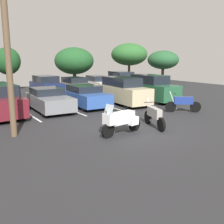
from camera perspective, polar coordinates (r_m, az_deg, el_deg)
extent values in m
cube|color=#262628|center=(12.56, 5.45, -3.93)|extent=(44.00, 44.00, 0.10)
cylinder|color=black|center=(11.03, -0.85, -4.08)|extent=(0.65, 0.22, 0.64)
cylinder|color=black|center=(12.11, 4.96, -2.69)|extent=(0.65, 0.22, 0.64)
cube|color=white|center=(11.45, 2.21, -1.24)|extent=(1.26, 0.60, 0.52)
cylinder|color=#B2B2B7|center=(11.00, -0.38, -1.91)|extent=(0.51, 0.15, 1.11)
cylinder|color=black|center=(10.95, -0.07, 0.52)|extent=(0.13, 0.62, 0.04)
cube|color=white|center=(10.97, -0.46, -1.53)|extent=(0.51, 0.56, 0.46)
cube|color=#B2C1CC|center=(10.85, -0.67, 0.62)|extent=(0.23, 0.46, 0.39)
cube|color=white|center=(11.49, 4.71, -1.93)|extent=(0.47, 0.31, 0.36)
cube|color=white|center=(11.97, 2.31, -1.34)|extent=(0.47, 0.31, 0.36)
cylinder|color=black|center=(13.57, 7.83, -1.13)|extent=(0.31, 0.67, 0.66)
cylinder|color=black|center=(12.18, 10.70, -2.71)|extent=(0.31, 0.67, 0.66)
cube|color=gray|center=(12.78, 9.25, -0.11)|extent=(0.62, 1.21, 0.45)
cylinder|color=#B2B2B7|center=(13.38, 8.08, 0.50)|extent=(0.22, 0.51, 1.13)
cylinder|color=black|center=(13.23, 8.27, 2.12)|extent=(0.60, 0.22, 0.04)
cylinder|color=black|center=(16.70, 12.70, 1.11)|extent=(0.61, 0.48, 0.66)
cylinder|color=black|center=(17.03, 17.77, 1.04)|extent=(0.61, 0.48, 0.66)
cube|color=navy|center=(16.78, 15.34, 2.45)|extent=(1.11, 0.91, 0.46)
cylinder|color=#B2B2B7|center=(16.65, 13.17, 2.51)|extent=(0.46, 0.35, 1.13)
cylinder|color=black|center=(16.61, 13.51, 3.89)|extent=(0.39, 0.53, 0.04)
cube|color=silver|center=(16.65, -17.79, -0.35)|extent=(0.12, 5.02, 0.01)
cube|color=silver|center=(17.50, -9.28, 0.63)|extent=(0.12, 5.02, 0.01)
cube|color=silver|center=(18.70, -1.71, 1.49)|extent=(0.12, 5.02, 0.01)
cube|color=silver|center=(20.19, 4.85, 2.21)|extent=(0.12, 5.02, 0.01)
cube|color=silver|center=(21.91, 10.45, 2.81)|extent=(0.12, 5.02, 0.01)
cube|color=maroon|center=(16.42, -23.33, 1.64)|extent=(2.12, 4.98, 1.02)
cylinder|color=black|center=(15.11, -18.93, -0.35)|extent=(0.27, 0.67, 0.66)
cylinder|color=black|center=(18.25, -22.16, 1.40)|extent=(0.27, 0.67, 0.66)
cube|color=slate|center=(17.12, -13.54, 2.27)|extent=(2.07, 4.69, 0.79)
cube|color=black|center=(17.42, -14.04, 4.46)|extent=(1.83, 2.01, 0.44)
cylinder|color=black|center=(15.97, -8.95, 0.77)|extent=(0.24, 0.67, 0.66)
cylinder|color=black|center=(15.45, -14.69, 0.16)|extent=(0.24, 0.67, 0.66)
cylinder|color=black|center=(18.89, -12.52, 2.32)|extent=(0.24, 0.67, 0.66)
cylinder|color=black|center=(18.45, -17.44, 1.84)|extent=(0.24, 0.67, 0.66)
cube|color=#2D519E|center=(18.26, -5.91, 3.16)|extent=(2.03, 4.64, 0.81)
cube|color=black|center=(18.33, -6.17, 5.16)|extent=(1.82, 2.32, 0.44)
cylinder|color=black|center=(17.32, -1.19, 1.79)|extent=(0.24, 0.68, 0.68)
cylinder|color=black|center=(16.57, -6.17, 1.27)|extent=(0.24, 0.68, 0.68)
cylinder|color=black|center=(20.05, -5.66, 3.10)|extent=(0.24, 0.68, 0.68)
cylinder|color=black|center=(19.40, -10.09, 2.69)|extent=(0.24, 0.68, 0.68)
cube|color=#C1B289|center=(19.11, 2.64, 4.01)|extent=(2.00, 4.85, 1.09)
cube|color=black|center=(19.31, 2.10, 6.68)|extent=(1.77, 3.17, 0.64)
cylinder|color=black|center=(18.28, 7.35, 2.21)|extent=(0.25, 0.68, 0.67)
cylinder|color=black|center=(17.43, 3.39, 1.82)|extent=(0.25, 0.68, 0.67)
cylinder|color=black|center=(20.93, 2.00, 3.50)|extent=(0.25, 0.68, 0.67)
cylinder|color=black|center=(20.18, -1.65, 3.20)|extent=(0.25, 0.68, 0.67)
cube|color=#235638|center=(20.86, 8.64, 4.57)|extent=(1.91, 4.85, 1.13)
cube|color=black|center=(21.00, 8.18, 7.11)|extent=(1.71, 3.02, 0.68)
cylinder|color=black|center=(20.21, 13.20, 2.87)|extent=(0.24, 0.65, 0.64)
cylinder|color=black|center=(19.20, 9.95, 2.55)|extent=(0.24, 0.65, 0.64)
cylinder|color=black|center=(22.65, 7.46, 4.01)|extent=(0.24, 0.65, 0.64)
cylinder|color=black|center=(21.75, 4.32, 3.76)|extent=(0.24, 0.65, 0.64)
cube|color=navy|center=(24.51, -14.13, 5.19)|extent=(1.84, 4.49, 0.96)
cube|color=black|center=(24.57, -14.32, 7.02)|extent=(1.68, 2.64, 0.60)
cylinder|color=black|center=(23.40, -11.07, 4.10)|extent=(0.22, 0.62, 0.62)
cylinder|color=black|center=(22.88, -14.66, 3.77)|extent=(0.22, 0.62, 0.62)
cylinder|color=black|center=(26.23, -13.58, 4.80)|extent=(0.22, 0.62, 0.62)
cylinder|color=black|center=(25.77, -16.83, 4.50)|extent=(0.22, 0.62, 0.62)
cube|color=tan|center=(25.02, -7.88, 5.44)|extent=(2.02, 4.54, 0.80)
cube|color=black|center=(25.22, -8.22, 6.95)|extent=(1.79, 2.31, 0.49)
cylinder|color=black|center=(24.10, -4.51, 4.62)|extent=(0.24, 0.72, 0.72)
cylinder|color=black|center=(23.34, -7.94, 4.31)|extent=(0.24, 0.72, 0.72)
cylinder|color=black|center=(26.76, -7.79, 5.26)|extent=(0.24, 0.72, 0.72)
cylinder|color=black|center=(26.08, -10.96, 4.98)|extent=(0.24, 0.72, 0.72)
cube|color=white|center=(26.65, -3.03, 5.92)|extent=(2.07, 4.60, 0.82)
cube|color=black|center=(26.78, -3.24, 7.39)|extent=(1.78, 2.30, 0.52)
cylinder|color=black|center=(25.67, -0.01, 5.07)|extent=(0.27, 0.71, 0.70)
cylinder|color=black|center=(24.99, -3.06, 4.87)|extent=(0.27, 0.71, 0.70)
cylinder|color=black|center=(28.37, -2.98, 5.69)|extent=(0.27, 0.71, 0.70)
cylinder|color=black|center=(27.76, -5.81, 5.51)|extent=(0.27, 0.71, 0.70)
cube|color=#B7B7BC|center=(27.71, 2.27, 6.37)|extent=(2.30, 4.52, 1.07)
cube|color=black|center=(27.94, 1.94, 8.18)|extent=(1.99, 2.81, 0.65)
cylinder|color=black|center=(26.90, 5.33, 5.25)|extent=(0.28, 0.65, 0.63)
cylinder|color=black|center=(26.07, 2.30, 5.09)|extent=(0.28, 0.65, 0.63)
cylinder|color=black|center=(29.43, 2.24, 5.85)|extent=(0.28, 0.65, 0.63)
cylinder|color=black|center=(28.68, -0.61, 5.70)|extent=(0.28, 0.65, 0.63)
cylinder|color=brown|center=(11.67, -21.85, 12.53)|extent=(0.26, 0.26, 7.31)
cylinder|color=#4C3823|center=(37.72, 10.97, 7.82)|extent=(0.39, 0.39, 1.78)
ellipsoid|color=#23512D|center=(37.64, 11.10, 11.11)|extent=(4.32, 4.32, 2.55)
cylinder|color=#4C3823|center=(28.70, -21.53, 5.93)|extent=(0.36, 0.36, 1.66)
ellipsoid|color=#19421E|center=(28.59, -21.87, 10.28)|extent=(2.55, 2.55, 2.71)
cylinder|color=#4C3823|center=(33.17, 3.72, 8.03)|extent=(0.30, 0.30, 2.40)
ellipsoid|color=#285B28|center=(33.11, 3.78, 12.43)|extent=(4.47, 4.47, 2.70)
cylinder|color=#4C3823|center=(31.62, -8.13, 6.86)|extent=(0.41, 0.41, 1.41)
ellipsoid|color=#1E4C23|center=(31.52, -8.25, 10.98)|extent=(4.57, 4.57, 3.13)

